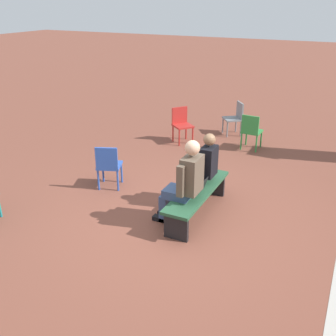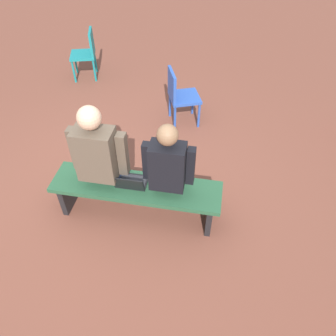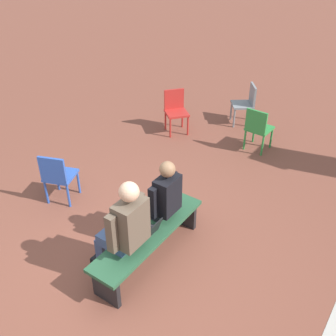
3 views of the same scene
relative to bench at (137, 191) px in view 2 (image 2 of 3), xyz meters
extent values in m
plane|color=brown|center=(0.31, -0.25, -0.35)|extent=(60.00, 60.00, 0.00)
cube|color=#285638|center=(0.00, 0.00, 0.07)|extent=(1.80, 0.44, 0.05)
cube|color=black|center=(-0.80, 0.00, -0.15)|extent=(0.06, 0.37, 0.40)
cube|color=black|center=(0.80, 0.00, -0.15)|extent=(0.06, 0.37, 0.40)
cube|color=#232328|center=(-0.34, -0.16, 0.15)|extent=(0.30, 0.36, 0.13)
cube|color=#232328|center=(-0.43, -0.34, -0.13)|extent=(0.10, 0.11, 0.45)
cube|color=black|center=(-0.43, -0.39, -0.32)|extent=(0.10, 0.22, 0.06)
cube|color=#232328|center=(-0.26, -0.34, -0.13)|extent=(0.10, 0.11, 0.45)
cube|color=black|center=(-0.26, -0.39, -0.32)|extent=(0.10, 0.22, 0.06)
cube|color=black|center=(-0.34, 0.04, 0.46)|extent=(0.34, 0.22, 0.50)
cube|color=navy|center=(-0.34, -0.07, 0.43)|extent=(0.04, 0.01, 0.30)
cube|color=black|center=(-0.56, -0.02, 0.44)|extent=(0.08, 0.09, 0.43)
cube|color=black|center=(-0.13, -0.02, 0.44)|extent=(0.08, 0.09, 0.43)
sphere|color=#8C6647|center=(-0.34, 0.04, 0.84)|extent=(0.20, 0.20, 0.20)
cube|color=#384C75|center=(0.36, -0.18, 0.16)|extent=(0.34, 0.40, 0.14)
cube|color=#384C75|center=(0.26, -0.38, -0.13)|extent=(0.11, 0.12, 0.45)
cube|color=black|center=(0.26, -0.45, -0.32)|extent=(0.11, 0.24, 0.07)
cube|color=#384C75|center=(0.45, -0.38, -0.13)|extent=(0.11, 0.12, 0.45)
cube|color=black|center=(0.45, -0.45, -0.32)|extent=(0.11, 0.24, 0.07)
cube|color=brown|center=(0.36, 0.04, 0.51)|extent=(0.38, 0.24, 0.57)
cube|color=brown|center=(0.11, -0.03, 0.49)|extent=(0.09, 0.10, 0.48)
cube|color=brown|center=(0.60, -0.03, 0.49)|extent=(0.09, 0.10, 0.48)
sphere|color=#DBAD89|center=(0.36, 0.04, 0.93)|extent=(0.22, 0.22, 0.22)
cube|color=black|center=(0.05, -0.04, 0.11)|extent=(0.32, 0.22, 0.02)
cube|color=#2D2D33|center=(0.05, -0.05, 0.12)|extent=(0.29, 0.15, 0.00)
cube|color=black|center=(0.05, 0.10, 0.21)|extent=(0.32, 0.07, 0.19)
cube|color=#33519E|center=(0.05, 0.09, 0.21)|extent=(0.28, 0.06, 0.17)
cube|color=teal|center=(1.71, -2.93, 0.07)|extent=(0.52, 0.52, 0.04)
cube|color=teal|center=(1.53, -2.99, 0.29)|extent=(0.15, 0.39, 0.40)
cylinder|color=teal|center=(1.94, -3.05, -0.15)|extent=(0.04, 0.04, 0.40)
cylinder|color=teal|center=(1.83, -2.71, -0.15)|extent=(0.04, 0.04, 0.40)
cylinder|color=teal|center=(1.59, -3.16, -0.15)|extent=(0.04, 0.04, 0.40)
cylinder|color=teal|center=(1.49, -2.81, -0.15)|extent=(0.04, 0.04, 0.40)
cube|color=#2D56B7|center=(-0.25, -1.86, 0.07)|extent=(0.54, 0.54, 0.04)
cube|color=#2D56B7|center=(-0.08, -1.79, 0.29)|extent=(0.18, 0.39, 0.40)
cylinder|color=#2D56B7|center=(-0.49, -1.76, -0.15)|extent=(0.04, 0.04, 0.40)
cylinder|color=#2D56B7|center=(-0.35, -2.09, -0.15)|extent=(0.04, 0.04, 0.40)
cylinder|color=#2D56B7|center=(-0.15, -1.63, -0.15)|extent=(0.04, 0.04, 0.40)
cylinder|color=#2D56B7|center=(-0.02, -1.96, -0.15)|extent=(0.04, 0.04, 0.40)
camera|label=1|loc=(5.24, 2.07, 2.92)|focal=42.00mm
camera|label=2|loc=(-0.75, 2.26, 2.60)|focal=35.00mm
camera|label=3|loc=(2.82, 2.26, 3.38)|focal=42.00mm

